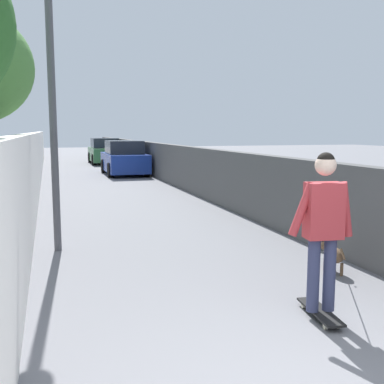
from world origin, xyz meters
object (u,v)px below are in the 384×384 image
person_skateboarder (324,220)px  car_far (105,152)px  skateboard (320,312)px  dog (332,254)px  lamp_post (51,58)px  car_near (124,159)px

person_skateboarder → car_far: person_skateboarder is taller
skateboard → dog: dog is taller
lamp_post → dog: size_ratio=2.81×
skateboard → dog: (1.33, -1.05, 0.21)m
skateboard → car_near: size_ratio=0.21×
lamp_post → person_skateboarder: bearing=-145.1°
person_skateboarder → dog: bearing=-38.3°
person_skateboarder → car_far: (24.25, -0.60, -0.36)m
skateboard → lamp_post: bearing=34.9°
dog → car_near: car_near is taller
dog → car_far: bearing=1.1°
lamp_post → dog: bearing=-123.5°
person_skateboarder → car_near: (16.82, -0.60, -0.36)m
dog → car_near: bearing=1.7°
skateboard → dog: size_ratio=0.50×
skateboard → dog: bearing=-38.3°
skateboard → dog: 1.71m
skateboard → person_skateboarder: person_skateboarder is taller
dog → car_near: (15.49, 0.46, 0.44)m
lamp_post → car_near: lamp_post is taller
car_near → car_far: size_ratio=0.99×
lamp_post → dog: 5.25m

